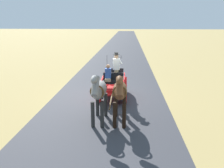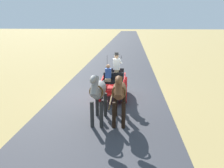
% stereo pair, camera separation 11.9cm
% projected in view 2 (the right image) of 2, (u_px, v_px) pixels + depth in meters
% --- Properties ---
extents(ground_plane, '(200.00, 200.00, 0.00)m').
position_uv_depth(ground_plane, '(109.00, 96.00, 12.33)').
color(ground_plane, tan).
extents(road_surface, '(6.05, 160.00, 0.01)m').
position_uv_depth(road_surface, '(109.00, 96.00, 12.33)').
color(road_surface, '#38383D').
rests_on(road_surface, ground).
extents(horse_drawn_carriage, '(1.44, 4.50, 2.50)m').
position_uv_depth(horse_drawn_carriage, '(114.00, 83.00, 11.82)').
color(horse_drawn_carriage, red).
rests_on(horse_drawn_carriage, ground).
extents(horse_near_side, '(0.58, 2.13, 2.21)m').
position_uv_depth(horse_near_side, '(119.00, 92.00, 8.74)').
color(horse_near_side, brown).
rests_on(horse_near_side, ground).
extents(horse_off_side, '(0.61, 2.13, 2.21)m').
position_uv_depth(horse_off_side, '(98.00, 92.00, 8.80)').
color(horse_off_side, gray).
rests_on(horse_off_side, ground).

